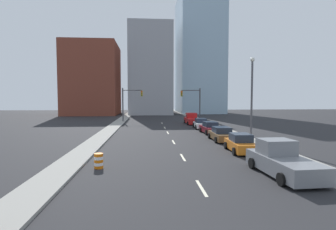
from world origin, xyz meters
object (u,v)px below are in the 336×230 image
at_px(sedan_brown, 221,134).
at_px(sedan_white, 201,124).
at_px(sedan_maroon, 210,128).
at_px(pickup_truck_red, 192,120).
at_px(sedan_orange, 241,144).
at_px(traffic_signal_right, 195,100).
at_px(street_lamp, 252,93).
at_px(pickup_truck_gray, 282,161).
at_px(traffic_barrel, 99,161).
at_px(traffic_signal_left, 128,100).

relative_size(sedan_brown, sedan_white, 1.04).
xyz_separation_m(sedan_maroon, pickup_truck_red, (-0.13, 12.74, 0.09)).
bearing_deg(sedan_orange, traffic_signal_right, 90.05).
distance_m(sedan_white, pickup_truck_red, 7.08).
relative_size(street_lamp, pickup_truck_gray, 1.57).
height_order(sedan_brown, sedan_white, sedan_white).
height_order(traffic_signal_right, street_lamp, street_lamp).
bearing_deg(traffic_barrel, street_lamp, 34.55).
bearing_deg(sedan_maroon, pickup_truck_red, 88.16).
relative_size(pickup_truck_gray, sedan_brown, 1.14).
height_order(street_lamp, pickup_truck_gray, street_lamp).
relative_size(sedan_brown, pickup_truck_red, 0.83).
relative_size(pickup_truck_gray, sedan_white, 1.19).
bearing_deg(sedan_maroon, sedan_brown, -94.07).
bearing_deg(pickup_truck_gray, traffic_barrel, 165.52).
bearing_deg(sedan_brown, traffic_signal_left, 116.68).
xyz_separation_m(traffic_signal_left, pickup_truck_red, (11.31, -4.63, -3.33)).
distance_m(street_lamp, pickup_truck_red, 19.77).
bearing_deg(pickup_truck_red, traffic_barrel, -111.05).
relative_size(street_lamp, sedan_orange, 1.98).
relative_size(traffic_signal_left, sedan_white, 1.40).
xyz_separation_m(sedan_brown, sedan_white, (0.13, 11.28, 0.03)).
xyz_separation_m(traffic_signal_left, sedan_brown, (11.29, -22.99, -3.45)).
distance_m(pickup_truck_gray, sedan_white, 23.73).
height_order(traffic_signal_right, sedan_brown, traffic_signal_right).
relative_size(traffic_signal_left, street_lamp, 0.75).
bearing_deg(street_lamp, traffic_signal_left, 120.81).
distance_m(traffic_barrel, pickup_truck_gray, 11.00).
distance_m(sedan_brown, sedan_white, 11.29).
relative_size(traffic_signal_right, pickup_truck_red, 1.11).
relative_size(traffic_signal_left, traffic_barrel, 6.74).
bearing_deg(sedan_white, sedan_orange, -87.99).
distance_m(traffic_signal_right, sedan_white, 12.25).
distance_m(traffic_barrel, pickup_truck_red, 30.53).
bearing_deg(traffic_signal_left, sedan_maroon, -56.63).
bearing_deg(sedan_white, pickup_truck_gray, -87.72).
xyz_separation_m(pickup_truck_gray, sedan_white, (0.19, 23.73, -0.11)).
relative_size(sedan_orange, sedan_maroon, 0.90).
bearing_deg(traffic_signal_left, traffic_signal_right, 0.00).
bearing_deg(traffic_signal_left, pickup_truck_gray, -72.42).
xyz_separation_m(traffic_signal_right, sedan_white, (-1.18, -11.71, -3.41)).
xyz_separation_m(street_lamp, pickup_truck_gray, (-2.93, -11.69, -4.15)).
height_order(traffic_barrel, pickup_truck_gray, pickup_truck_gray).
bearing_deg(sedan_maroon, street_lamp, -69.35).
bearing_deg(sedan_orange, sedan_brown, 92.00).
distance_m(traffic_signal_right, sedan_orange, 29.10).
xyz_separation_m(street_lamp, sedan_maroon, (-2.71, 6.37, -4.26)).
xyz_separation_m(traffic_barrel, sedan_maroon, (10.97, 15.80, 0.21)).
height_order(traffic_barrel, sedan_maroon, sedan_maroon).
distance_m(sedan_maroon, pickup_truck_red, 12.74).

